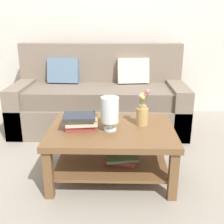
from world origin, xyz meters
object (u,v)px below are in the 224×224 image
at_px(book_stack_main, 81,121).
at_px(flower_pitcher, 142,112).
at_px(couch, 100,100).
at_px(glass_hurricane_vase, 110,111).
at_px(coffee_table, 112,142).

height_order(book_stack_main, flower_pitcher, flower_pitcher).
distance_m(couch, glass_hurricane_vase, 1.28).
height_order(book_stack_main, glass_hurricane_vase, glass_hurricane_vase).
bearing_deg(glass_hurricane_vase, coffee_table, 60.81).
bearing_deg(coffee_table, flower_pitcher, 19.70).
bearing_deg(book_stack_main, glass_hurricane_vase, -6.02).
xyz_separation_m(couch, flower_pitcher, (0.45, -1.12, 0.22)).
height_order(couch, book_stack_main, couch).
distance_m(book_stack_main, glass_hurricane_vase, 0.27).
relative_size(book_stack_main, flower_pitcher, 0.92).
distance_m(coffee_table, flower_pitcher, 0.37).
relative_size(couch, flower_pitcher, 6.44).
xyz_separation_m(couch, book_stack_main, (-0.08, -1.22, 0.16)).
bearing_deg(couch, glass_hurricane_vase, -82.24).
bearing_deg(flower_pitcher, glass_hurricane_vase, -155.97).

